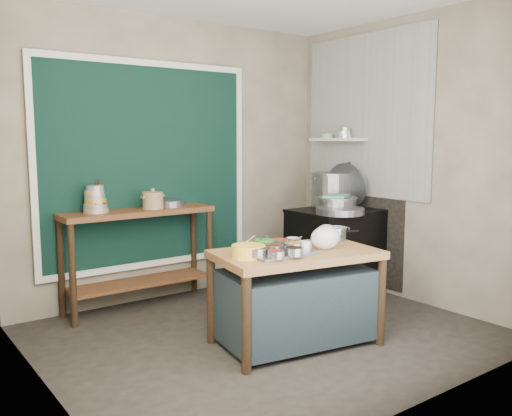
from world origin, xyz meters
TOP-DOWN VIEW (x-y plane):
  - floor at (0.00, 0.00)m, footprint 3.50×3.00m
  - back_wall at (0.00, 1.51)m, footprint 3.50×0.02m
  - left_wall at (-1.76, 0.00)m, footprint 0.02×3.00m
  - right_wall at (1.76, 0.00)m, footprint 0.02×3.00m
  - curtain_panel at (-0.35, 1.47)m, footprint 2.10×0.02m
  - curtain_frame at (-0.35, 1.46)m, footprint 2.22×0.03m
  - tile_panel at (1.74, 0.55)m, footprint 0.02×1.70m
  - soot_patch at (1.74, 0.65)m, footprint 0.01×1.30m
  - wall_shelf at (1.63, 0.85)m, footprint 0.22×0.70m
  - prep_table at (0.05, -0.30)m, footprint 1.35×0.92m
  - back_counter at (-0.55, 1.28)m, footprint 1.45×0.40m
  - stove_block at (1.35, 0.55)m, footprint 0.90×0.68m
  - stove_top at (1.35, 0.55)m, footprint 0.92×0.69m
  - condiment_tray at (-0.14, -0.32)m, footprint 0.52×0.38m
  - condiment_bowls at (-0.16, -0.30)m, footprint 0.63×0.46m
  - yellow_basin at (-0.39, -0.28)m, footprint 0.30×0.30m
  - saucepan at (0.60, -0.17)m, footprint 0.25×0.25m
  - plastic_bag_a at (0.28, -0.38)m, footprint 0.27×0.24m
  - plastic_bag_b at (0.50, -0.16)m, footprint 0.21×0.18m
  - bowl_stack at (-0.95, 1.31)m, footprint 0.22×0.22m
  - utensil_cup at (-0.94, 1.28)m, footprint 0.19×0.19m
  - ceramic_crock at (-0.41, 1.25)m, footprint 0.25×0.25m
  - wide_bowl at (-0.20, 1.29)m, footprint 0.30×0.30m
  - stock_pot at (1.47, 0.76)m, footprint 0.55×0.55m
  - pot_lid at (1.54, 0.61)m, footprint 0.18×0.50m
  - steamer at (1.25, 0.47)m, footprint 0.48×0.48m
  - green_cloth at (1.25, 0.47)m, footprint 0.35×0.33m
  - shallow_pan at (1.12, 0.29)m, footprint 0.56×0.56m
  - shelf_bowl_stack at (1.63, 0.76)m, footprint 0.14×0.14m
  - shelf_bowl_green at (1.63, 1.01)m, footprint 0.14×0.14m

SIDE VIEW (x-z plane):
  - floor at x=0.00m, z-range -0.02..0.00m
  - prep_table at x=0.05m, z-range 0.00..0.75m
  - stove_block at x=1.35m, z-range 0.00..0.85m
  - back_counter at x=-0.55m, z-range 0.00..0.95m
  - soot_patch at x=1.74m, z-range 0.05..1.35m
  - condiment_tray at x=-0.14m, z-range 0.75..0.77m
  - yellow_basin at x=-0.39m, z-range 0.75..0.84m
  - condiment_bowls at x=-0.16m, z-range 0.77..0.84m
  - saucepan at x=0.60m, z-range 0.75..0.86m
  - plastic_bag_b at x=0.50m, z-range 0.75..0.89m
  - plastic_bag_a at x=0.28m, z-range 0.75..0.93m
  - stove_top at x=1.35m, z-range 0.85..0.88m
  - shallow_pan at x=1.12m, z-range 0.88..0.94m
  - steamer at x=1.25m, z-range 0.88..1.02m
  - wide_bowl at x=-0.20m, z-range 0.95..1.01m
  - utensil_cup at x=-0.94m, z-range 0.95..1.04m
  - ceramic_crock at x=-0.41m, z-range 0.95..1.09m
  - green_cloth at x=1.25m, z-range 1.02..1.04m
  - bowl_stack at x=-0.95m, z-range 0.93..1.18m
  - stock_pot at x=1.47m, z-range 0.88..1.25m
  - pot_lid at x=1.54m, z-range 0.88..1.36m
  - curtain_panel at x=-0.35m, z-range 0.40..2.30m
  - curtain_frame at x=-0.35m, z-range 0.34..2.36m
  - back_wall at x=0.00m, z-range 0.00..2.80m
  - left_wall at x=-1.76m, z-range 0.00..2.80m
  - right_wall at x=1.76m, z-range 0.00..2.80m
  - wall_shelf at x=1.63m, z-range 1.59..1.61m
  - shelf_bowl_green at x=1.63m, z-range 1.61..1.66m
  - shelf_bowl_stack at x=1.63m, z-range 1.61..1.73m
  - tile_panel at x=1.74m, z-range 1.00..2.70m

